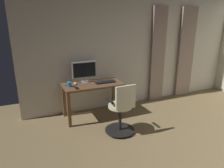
{
  "coord_description": "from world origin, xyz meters",
  "views": [
    {
      "loc": [
        2.6,
        1.21,
        2.06
      ],
      "look_at": [
        1.15,
        -2.19,
        0.9
      ],
      "focal_mm": 33.33,
      "sensor_mm": 36.0,
      "label": 1
    }
  ],
  "objects_px": {
    "computer_mouse": "(75,83)",
    "mug_tea": "(69,84)",
    "computer_monitor": "(84,71)",
    "computer_keyboard": "(105,82)",
    "desk": "(93,89)",
    "cell_phone_by_monitor": "(77,88)",
    "office_chair": "(122,111)"
  },
  "relations": [
    {
      "from": "office_chair",
      "to": "computer_keyboard",
      "type": "height_order",
      "value": "office_chair"
    },
    {
      "from": "desk",
      "to": "office_chair",
      "type": "bearing_deg",
      "value": 105.67
    },
    {
      "from": "computer_keyboard",
      "to": "cell_phone_by_monitor",
      "type": "bearing_deg",
      "value": 11.67
    },
    {
      "from": "office_chair",
      "to": "computer_mouse",
      "type": "distance_m",
      "value": 1.2
    },
    {
      "from": "office_chair",
      "to": "computer_mouse",
      "type": "height_order",
      "value": "office_chair"
    },
    {
      "from": "desk",
      "to": "office_chair",
      "type": "height_order",
      "value": "office_chair"
    },
    {
      "from": "desk",
      "to": "mug_tea",
      "type": "bearing_deg",
      "value": 0.54
    },
    {
      "from": "computer_mouse",
      "to": "mug_tea",
      "type": "height_order",
      "value": "mug_tea"
    },
    {
      "from": "computer_monitor",
      "to": "computer_keyboard",
      "type": "bearing_deg",
      "value": 150.31
    },
    {
      "from": "mug_tea",
      "to": "computer_monitor",
      "type": "bearing_deg",
      "value": -153.41
    },
    {
      "from": "mug_tea",
      "to": "desk",
      "type": "bearing_deg",
      "value": -179.46
    },
    {
      "from": "cell_phone_by_monitor",
      "to": "mug_tea",
      "type": "distance_m",
      "value": 0.21
    },
    {
      "from": "computer_mouse",
      "to": "office_chair",
      "type": "bearing_deg",
      "value": 120.9
    },
    {
      "from": "computer_keyboard",
      "to": "cell_phone_by_monitor",
      "type": "relative_size",
      "value": 3.02
    },
    {
      "from": "office_chair",
      "to": "computer_monitor",
      "type": "distance_m",
      "value": 1.26
    },
    {
      "from": "computer_mouse",
      "to": "mug_tea",
      "type": "distance_m",
      "value": 0.19
    },
    {
      "from": "office_chair",
      "to": "mug_tea",
      "type": "height_order",
      "value": "office_chair"
    },
    {
      "from": "computer_monitor",
      "to": "cell_phone_by_monitor",
      "type": "relative_size",
      "value": 3.63
    },
    {
      "from": "office_chair",
      "to": "mug_tea",
      "type": "xyz_separation_m",
      "value": [
        0.75,
        -0.88,
        0.34
      ]
    },
    {
      "from": "computer_monitor",
      "to": "cell_phone_by_monitor",
      "type": "xyz_separation_m",
      "value": [
        0.27,
        0.36,
        -0.25
      ]
    },
    {
      "from": "computer_monitor",
      "to": "computer_keyboard",
      "type": "height_order",
      "value": "computer_monitor"
    },
    {
      "from": "computer_mouse",
      "to": "mug_tea",
      "type": "relative_size",
      "value": 0.76
    },
    {
      "from": "desk",
      "to": "office_chair",
      "type": "distance_m",
      "value": 0.94
    },
    {
      "from": "desk",
      "to": "office_chair",
      "type": "xyz_separation_m",
      "value": [
        -0.25,
        0.89,
        -0.18
      ]
    },
    {
      "from": "mug_tea",
      "to": "office_chair",
      "type": "bearing_deg",
      "value": 130.24
    },
    {
      "from": "desk",
      "to": "mug_tea",
      "type": "xyz_separation_m",
      "value": [
        0.5,
        0.0,
        0.16
      ]
    },
    {
      "from": "computer_monitor",
      "to": "mug_tea",
      "type": "xyz_separation_m",
      "value": [
        0.38,
        0.19,
        -0.2
      ]
    },
    {
      "from": "computer_keyboard",
      "to": "desk",
      "type": "bearing_deg",
      "value": -7.91
    },
    {
      "from": "mug_tea",
      "to": "cell_phone_by_monitor",
      "type": "bearing_deg",
      "value": 123.75
    },
    {
      "from": "computer_monitor",
      "to": "mug_tea",
      "type": "relative_size",
      "value": 3.98
    },
    {
      "from": "computer_keyboard",
      "to": "mug_tea",
      "type": "xyz_separation_m",
      "value": [
        0.77,
        -0.03,
        0.04
      ]
    },
    {
      "from": "computer_monitor",
      "to": "computer_keyboard",
      "type": "xyz_separation_m",
      "value": [
        -0.39,
        0.22,
        -0.24
      ]
    }
  ]
}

